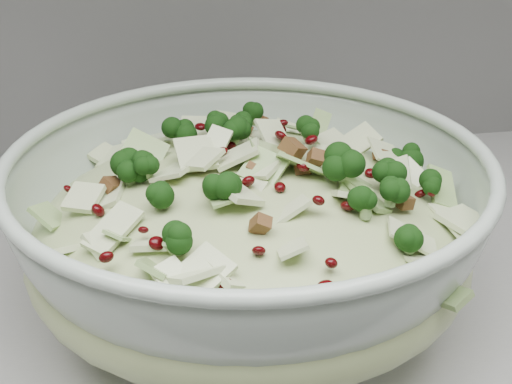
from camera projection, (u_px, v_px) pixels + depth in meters
mixing_bowl at (249, 235)px, 0.60m from camera, size 0.50×0.50×0.16m
salad at (249, 208)px, 0.59m from camera, size 0.42×0.42×0.16m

